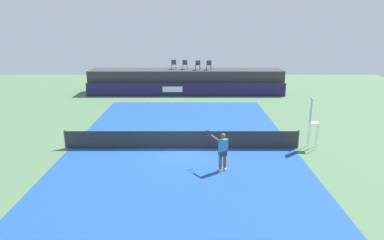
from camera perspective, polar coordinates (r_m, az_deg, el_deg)
ground_plane at (r=21.65m, az=-1.54°, el=-1.83°), size 48.00×48.00×0.00m
court_inner at (r=18.81m, az=-1.77°, el=-4.58°), size 12.00×22.00×0.00m
sponsor_wall at (r=31.70m, az=-1.09°, el=4.94°), size 18.00×0.22×1.20m
spectator_platform at (r=33.38m, az=-1.04°, el=6.36°), size 18.00×2.80×2.20m
spectator_chair_far_left at (r=33.35m, az=-3.07°, el=9.10°), size 0.45×0.45×0.89m
spectator_chair_left at (r=33.18m, az=-1.24°, el=9.08°), size 0.45×0.45×0.89m
spectator_chair_center at (r=32.81m, az=0.87°, el=9.01°), size 0.46×0.46×0.89m
spectator_chair_right at (r=32.88m, az=2.69°, el=9.01°), size 0.45×0.45×0.89m
umpire_chair at (r=19.38m, az=18.88°, el=0.09°), size 0.50×0.50×2.76m
tennis_net at (r=18.65m, az=-1.78°, el=-3.22°), size 12.40×0.02×0.95m
net_post_near at (r=19.82m, az=-20.02°, el=-2.97°), size 0.10×0.10×1.00m
net_post_far at (r=19.47m, az=16.80°, el=-3.01°), size 0.10×0.10×1.00m
tennis_player at (r=15.82m, az=4.89°, el=-4.94°), size 1.08×1.03×1.77m
tennis_ball at (r=27.57m, az=-5.16°, el=2.04°), size 0.07×0.07×0.07m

